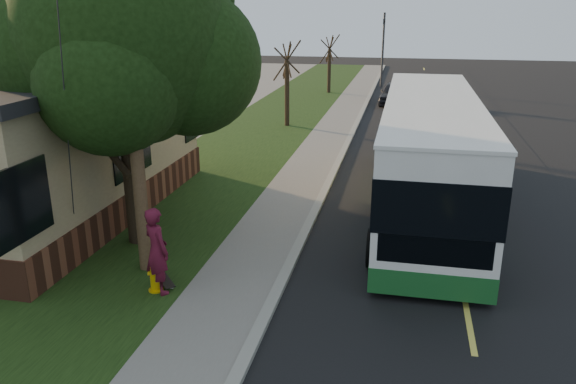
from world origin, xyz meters
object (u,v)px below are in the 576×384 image
object	(u,v)px
bare_tree_far	(329,65)
distant_car	(394,93)
leafy_tree	(126,42)
fire_hydrant	(155,276)
traffic_signal	(383,45)
skateboarder	(157,251)
bare_tree_near	(287,85)
transit_bus	(429,151)
utility_pole	(129,73)
dumpster	(21,215)
skateboard_spare	(165,280)

from	to	relation	value
bare_tree_far	distant_car	bearing A→B (deg)	-37.42
leafy_tree	bare_tree_far	world-z (taller)	leafy_tree
fire_hydrant	traffic_signal	bearing A→B (deg)	84.79
bare_tree_far	skateboarder	size ratio (longest dim) A/B	2.08
bare_tree_near	transit_bus	world-z (taller)	bare_tree_near
leafy_tree	traffic_signal	size ratio (longest dim) A/B	1.42
utility_pole	bare_tree_far	world-z (taller)	utility_pole
skateboarder	bare_tree_far	bearing A→B (deg)	-53.59
skateboarder	traffic_signal	bearing A→B (deg)	-59.58
bare_tree_near	leafy_tree	bearing A→B (deg)	-92.50
fire_hydrant	skateboarder	xyz separation A→B (m)	(0.10, -0.01, 0.61)
distant_car	dumpster	bearing A→B (deg)	-106.56
bare_tree_near	skateboarder	distance (m)	18.08
fire_hydrant	dumpster	distance (m)	5.27
transit_bus	utility_pole	bearing A→B (deg)	-137.92
leafy_tree	traffic_signal	bearing A→B (deg)	81.53
skateboard_spare	utility_pole	bearing A→B (deg)	140.89
leafy_tree	skateboarder	xyz separation A→B (m)	(1.67, -2.66, -4.13)
leafy_tree	skateboarder	distance (m)	5.19
leafy_tree	skateboard_spare	world-z (taller)	leafy_tree
skateboard_spare	transit_bus	bearing A→B (deg)	48.20
leafy_tree	skateboarder	size ratio (longest dim) A/B	4.02
bare_tree_near	utility_pole	bearing A→B (deg)	-89.34
bare_tree_near	traffic_signal	xyz separation A→B (m)	(4.00, 16.00, 1.01)
skateboard_spare	traffic_signal	bearing A→B (deg)	84.77
traffic_signal	transit_bus	bearing A→B (deg)	-84.19
bare_tree_near	traffic_signal	size ratio (longest dim) A/B	0.78
fire_hydrant	leafy_tree	xyz separation A→B (m)	(-1.57, 2.65, 4.73)
bare_tree_far	dumpster	distance (m)	28.23
skateboarder	dumpster	xyz separation A→B (m)	(-4.91, 2.16, -0.38)
leafy_tree	distant_car	world-z (taller)	leafy_tree
dumpster	skateboarder	bearing A→B (deg)	-23.73
leafy_tree	dumpster	size ratio (longest dim) A/B	5.01
bare_tree_far	fire_hydrant	bearing A→B (deg)	-89.24
fire_hydrant	distant_car	world-z (taller)	distant_car
bare_tree_far	transit_bus	xyz separation A→B (m)	(6.26, -23.08, -0.19)
skateboard_spare	dumpster	size ratio (longest dim) A/B	0.54
bare_tree_near	traffic_signal	bearing A→B (deg)	75.96
fire_hydrant	bare_tree_far	distance (m)	30.04
utility_pole	traffic_signal	bearing A→B (deg)	83.42
skateboarder	distant_car	size ratio (longest dim) A/B	0.48
utility_pole	bare_tree_far	bearing A→B (deg)	89.40
utility_pole	skateboarder	world-z (taller)	utility_pole
bare_tree_far	skateboarder	world-z (taller)	bare_tree_far
fire_hydrant	skateboarder	bearing A→B (deg)	-7.91
fire_hydrant	leafy_tree	world-z (taller)	leafy_tree
bare_tree_far	traffic_signal	distance (m)	5.44
leafy_tree	skateboard_spare	xyz separation A→B (m)	(1.60, -2.25, -5.03)
leafy_tree	skateboard_spare	distance (m)	5.74
traffic_signal	distant_car	size ratio (longest dim) A/B	1.37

